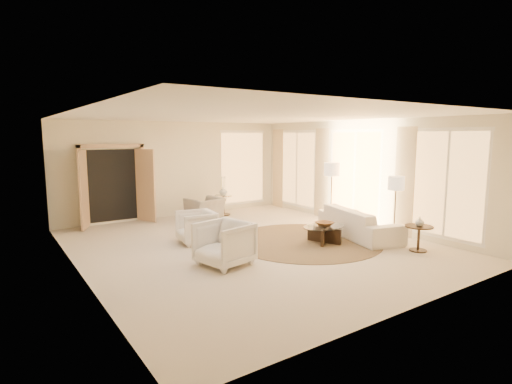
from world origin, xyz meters
TOP-DOWN VIEW (x-y plane):
  - room at (0.00, 0.00)m, footprint 7.04×8.04m
  - windows_right at (3.45, 0.10)m, footprint 0.10×6.40m
  - window_back_corner at (2.30, 3.95)m, footprint 1.70×0.10m
  - curtains_right at (3.40, 1.00)m, footprint 0.06×5.20m
  - french_doors at (-1.90, 3.82)m, footprint 1.95×0.66m
  - area_rug at (1.19, -0.42)m, footprint 3.86×3.86m
  - sofa at (2.53, -0.82)m, footprint 1.47×2.49m
  - armchair_left at (-0.92, 0.84)m, footprint 0.82×0.86m
  - armchair_right at (-1.18, -0.88)m, footprint 0.99×1.03m
  - accent_chair at (0.42, 3.03)m, footprint 1.05×0.79m
  - coffee_table at (1.44, -0.79)m, footprint 1.29×1.29m
  - end_table at (2.62, -2.36)m, footprint 0.57×0.57m
  - side_table at (1.17, 3.28)m, footprint 0.52×0.52m
  - floor_lamp_near at (2.90, 0.48)m, footprint 0.41×0.41m
  - floor_lamp_far at (2.90, -1.54)m, footprint 0.36×0.36m
  - bowl at (1.44, -0.79)m, footprint 0.39×0.39m
  - end_vase at (2.62, -2.36)m, footprint 0.24×0.24m
  - side_vase at (1.17, 3.28)m, footprint 0.30×0.30m

SIDE VIEW (x-z plane):
  - area_rug at x=1.19m, z-range 0.00..0.01m
  - coffee_table at x=1.44m, z-range 0.05..0.44m
  - sofa at x=2.53m, z-range 0.00..0.68m
  - side_table at x=1.17m, z-range 0.06..0.67m
  - end_table at x=2.62m, z-range 0.10..0.63m
  - armchair_left at x=-0.92m, z-range 0.00..0.80m
  - accent_chair at x=0.42m, z-range 0.00..0.83m
  - bowl at x=1.44m, z-range 0.39..0.48m
  - armchair_right at x=-1.18m, z-range 0.00..0.90m
  - end_vase at x=2.62m, z-range 0.53..0.72m
  - side_vase at x=1.17m, z-range 0.60..0.86m
  - french_doors at x=-1.90m, z-range -0.01..2.15m
  - floor_lamp_far at x=2.90m, z-range 0.52..2.00m
  - curtains_right at x=3.40m, z-range 0.00..2.60m
  - windows_right at x=3.45m, z-range 0.15..2.55m
  - window_back_corner at x=2.30m, z-range 0.15..2.55m
  - room at x=0.00m, z-range -0.02..2.81m
  - floor_lamp_near at x=2.90m, z-range 0.59..2.27m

